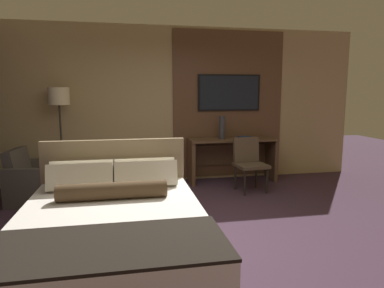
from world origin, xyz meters
The scene contains 10 objects.
ground_plane centered at (0.00, 0.00, 0.00)m, with size 16.00×16.00×0.00m, color #3D2838.
wall_back_tv_panel centered at (0.14, 2.59, 1.40)m, with size 7.20×0.09×2.80m.
bed centered at (-0.92, -0.55, 0.34)m, with size 1.67×2.27×1.07m.
desk centered at (1.13, 2.30, 0.53)m, with size 1.59×0.53×0.79m.
tv centered at (1.13, 2.52, 1.62)m, with size 1.18×0.04×0.67m.
desk_chair centered at (1.22, 1.66, 0.53)m, with size 0.53×0.53×0.88m.
armchair_by_window centered at (-2.10, 1.73, 0.27)m, with size 0.88×0.90×0.81m.
floor_lamp centered at (-1.83, 2.29, 1.43)m, with size 0.34×0.34×1.71m.
vase_tall centered at (0.93, 2.27, 1.00)m, with size 0.11×0.11×0.41m.
book centered at (1.38, 2.32, 0.81)m, with size 0.23×0.17×0.03m.
Camera 1 is at (-0.78, -3.64, 1.63)m, focal length 32.00 mm.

